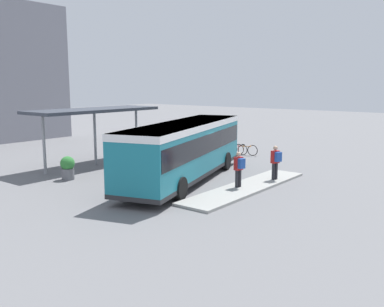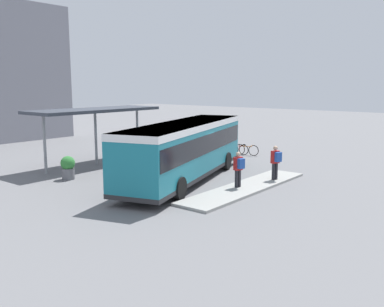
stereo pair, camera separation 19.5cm
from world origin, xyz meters
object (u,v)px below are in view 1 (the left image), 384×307
Objects in this scene: city_bus at (185,147)px; bicycle_red at (236,149)px; pedestrian_companion at (239,167)px; bicycle_orange at (246,150)px; bicycle_white at (226,148)px; potted_planter_far_side at (137,154)px; pedestrian_waiting at (276,160)px; potted_planter_near_shelter at (68,167)px.

city_bus is 9.07m from bicycle_red.
bicycle_orange is at bearing -44.81° from pedestrian_companion.
bicycle_white reaches higher than bicycle_red.
bicycle_red is (-0.07, 0.72, -0.01)m from bicycle_orange.
pedestrian_companion is at bearing -58.84° from bicycle_white.
pedestrian_companion is 0.96× the size of bicycle_white.
pedestrian_companion is (0.07, -3.16, -0.67)m from city_bus.
pedestrian_companion is 10.21m from bicycle_red.
potted_planter_far_side is (-7.04, 1.81, 0.30)m from bicycle_white.
pedestrian_waiting reaches higher than bicycle_white.
pedestrian_waiting is 10.67m from potted_planter_near_shelter.
bicycle_white is at bearing -14.41° from potted_planter_far_side.
bicycle_red is 0.74m from bicycle_white.
pedestrian_waiting is at bearing -72.69° from city_bus.
potted_planter_near_shelter is at bearing -104.38° from bicycle_white.
city_bus is at bearing -75.53° from bicycle_white.
bicycle_white is (8.46, 3.06, -1.37)m from city_bus.
pedestrian_companion is at bearing 119.06° from bicycle_red.
pedestrian_waiting is 1.03× the size of pedestrian_companion.
potted_planter_far_side is at bearing 27.05° from pedestrian_waiting.
pedestrian_companion is 8.90m from potted_planter_near_shelter.
bicycle_white is 1.31× the size of potted_planter_far_side.
potted_planter_far_side is (-7.22, 2.52, 0.31)m from bicycle_red.
potted_planter_near_shelter is (-12.19, 2.61, 0.27)m from bicycle_red.
bicycle_red is 1.41× the size of potted_planter_near_shelter.
bicycle_white is at bearing 2.73° from city_bus.
bicycle_red is at bearing 9.14° from bicycle_white.
bicycle_white is (-0.19, 0.71, 0.01)m from bicycle_red.
potted_planter_far_side reaches higher than bicycle_red.
bicycle_red is at bearing 177.81° from bicycle_orange.
bicycle_orange is (8.64, 4.79, -0.70)m from pedestrian_companion.
pedestrian_waiting is 0.99× the size of bicycle_white.
pedestrian_companion is at bearing -99.54° from potted_planter_far_side.
potted_planter_near_shelter is (-3.62, 8.12, -0.43)m from pedestrian_companion.
bicycle_white is at bearing -37.25° from pedestrian_companion.
pedestrian_waiting is (2.58, -3.77, -0.64)m from city_bus.
bicycle_red is at bearing -41.09° from pedestrian_companion.
pedestrian_companion is (-2.51, 0.60, -0.03)m from pedestrian_waiting.
pedestrian_companion is 0.95× the size of bicycle_orange.
bicycle_red is at bearing -1.96° from city_bus.
bicycle_orange is 12.71m from potted_planter_near_shelter.
bicycle_white is at bearing -21.33° from pedestrian_waiting.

